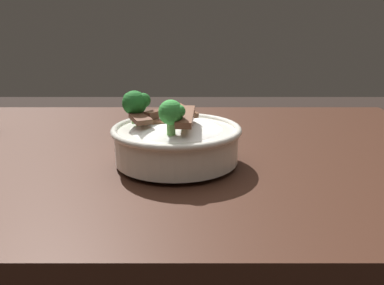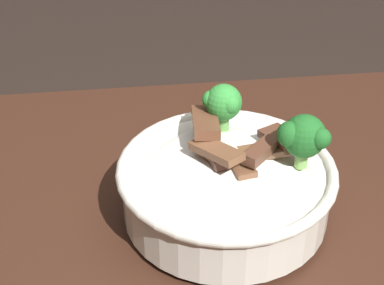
# 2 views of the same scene
# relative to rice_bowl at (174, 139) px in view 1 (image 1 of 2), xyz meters

# --- Properties ---
(dining_table) EXTENTS (1.50, 0.81, 0.80)m
(dining_table) POSITION_rel_rice_bowl_xyz_m (-0.16, 0.10, -0.15)
(dining_table) COLOR #381E14
(dining_table) RESTS_ON ground
(rice_bowl) EXTENTS (0.23, 0.23, 0.13)m
(rice_bowl) POSITION_rel_rice_bowl_xyz_m (0.00, 0.00, 0.00)
(rice_bowl) COLOR silver
(rice_bowl) RESTS_ON dining_table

